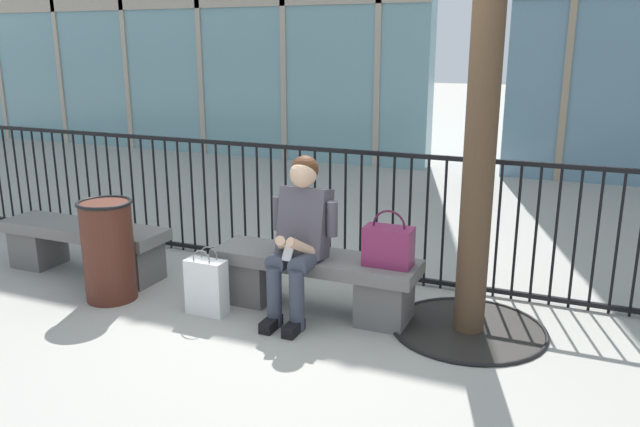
# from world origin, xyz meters

# --- Properties ---
(ground_plane) EXTENTS (60.00, 60.00, 0.00)m
(ground_plane) POSITION_xyz_m (0.00, 0.00, 0.00)
(ground_plane) COLOR #9E9B93
(stone_bench) EXTENTS (1.60, 0.44, 0.45)m
(stone_bench) POSITION_xyz_m (0.00, 0.00, 0.27)
(stone_bench) COLOR slate
(stone_bench) RESTS_ON ground
(seated_person_with_phone) EXTENTS (0.52, 0.66, 1.21)m
(seated_person_with_phone) POSITION_xyz_m (-0.06, -0.13, 0.65)
(seated_person_with_phone) COLOR #383D4C
(seated_person_with_phone) RESTS_ON ground
(handbag_on_bench) EXTENTS (0.35, 0.18, 0.41)m
(handbag_on_bench) POSITION_xyz_m (0.58, -0.01, 0.60)
(handbag_on_bench) COLOR #7A234C
(handbag_on_bench) RESTS_ON stone_bench
(shopping_bag) EXTENTS (0.31, 0.14, 0.52)m
(shopping_bag) POSITION_xyz_m (-0.73, -0.38, 0.22)
(shopping_bag) COLOR white
(shopping_bag) RESTS_ON ground
(plaza_railing) EXTENTS (9.71, 0.04, 1.13)m
(plaza_railing) POSITION_xyz_m (-0.00, 0.83, 0.57)
(plaza_railing) COLOR black
(plaza_railing) RESTS_ON ground
(stone_bench_far) EXTENTS (1.60, 0.44, 0.45)m
(stone_bench_far) POSITION_xyz_m (-2.23, -0.06, 0.27)
(stone_bench_far) COLOR slate
(stone_bench_far) RESTS_ON ground
(trash_can) EXTENTS (0.43, 0.43, 0.82)m
(trash_can) POSITION_xyz_m (-1.60, -0.44, 0.42)
(trash_can) COLOR #4C2319
(trash_can) RESTS_ON ground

